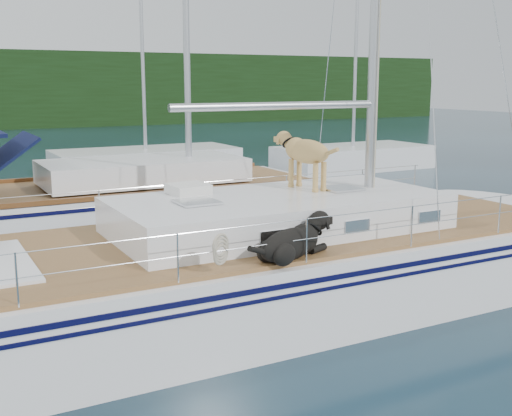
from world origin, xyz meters
TOP-DOWN VIEW (x-y plane):
  - ground at (0.00, 0.00)m, footprint 120.00×120.00m
  - main_sailboat at (0.10, -0.00)m, footprint 12.00×3.93m
  - neighbor_sailboat at (-0.39, 6.36)m, footprint 11.00×3.50m
  - bg_boat_center at (4.00, 16.00)m, footprint 7.20×3.00m
  - bg_boat_east at (12.00, 13.00)m, footprint 6.40×3.00m

SIDE VIEW (x-z plane):
  - ground at x=0.00m, z-range 0.00..0.00m
  - bg_boat_center at x=4.00m, z-range -5.37..6.28m
  - bg_boat_east at x=12.00m, z-range -5.37..6.28m
  - neighbor_sailboat at x=-0.39m, z-range -6.02..7.28m
  - main_sailboat at x=0.10m, z-range -6.33..7.68m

